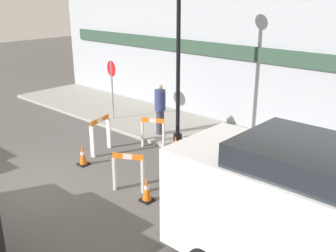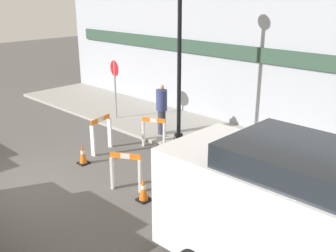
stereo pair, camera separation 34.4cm
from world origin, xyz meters
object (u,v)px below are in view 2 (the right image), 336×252
at_px(stop_sign, 115,80).
at_px(person_pedestrian, 162,108).
at_px(person_worker, 228,156).
at_px(work_van, 317,224).
at_px(streetlamp_post, 180,33).

bearing_deg(stop_sign, person_pedestrian, -170.44).
relative_size(stop_sign, person_worker, 1.34).
xyz_separation_m(person_worker, person_pedestrian, (-3.90, 1.56, 0.14)).
distance_m(person_worker, work_van, 3.94).
bearing_deg(person_pedestrian, stop_sign, 5.30).
height_order(stop_sign, person_pedestrian, stop_sign).
height_order(streetlamp_post, work_van, streetlamp_post).
bearing_deg(streetlamp_post, work_van, -30.32).
bearing_deg(person_worker, work_van, 144.58).
xyz_separation_m(streetlamp_post, stop_sign, (-3.46, 0.16, -2.01)).
bearing_deg(work_van, stop_sign, 158.58).
bearing_deg(person_pedestrian, streetlamp_post, 179.81).
bearing_deg(streetlamp_post, person_pedestrian, 173.34).
distance_m(streetlamp_post, work_van, 7.56).
xyz_separation_m(person_pedestrian, work_van, (7.13, -3.75, 0.36)).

